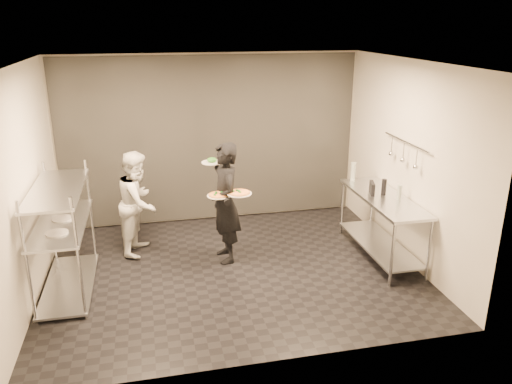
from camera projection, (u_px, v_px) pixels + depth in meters
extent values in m
cube|color=black|center=(233.00, 270.00, 6.91)|extent=(5.00, 4.00, 0.00)
cube|color=silver|center=(230.00, 63.00, 5.99)|extent=(5.00, 4.00, 0.00)
cube|color=beige|center=(211.00, 139.00, 8.30)|extent=(5.00, 0.00, 2.80)
cube|color=beige|center=(268.00, 236.00, 4.61)|extent=(5.00, 0.00, 2.80)
cube|color=beige|center=(25.00, 187.00, 5.94)|extent=(0.00, 4.00, 2.80)
cube|color=beige|center=(408.00, 163.00, 6.96)|extent=(0.00, 4.00, 2.80)
cube|color=silver|center=(211.00, 140.00, 8.27)|extent=(4.90, 0.04, 2.74)
cylinder|color=#ADAFB4|center=(27.00, 265.00, 5.46)|extent=(0.04, 0.04, 1.50)
cylinder|color=#ADAFB4|center=(50.00, 214.00, 6.88)|extent=(0.04, 0.04, 1.50)
cylinder|color=#ADAFB4|center=(79.00, 260.00, 5.57)|extent=(0.04, 0.04, 1.50)
cylinder|color=#ADAFB4|center=(91.00, 211.00, 6.99)|extent=(0.04, 0.04, 1.50)
cube|color=silver|center=(70.00, 284.00, 6.46)|extent=(0.60, 1.60, 0.03)
cube|color=silver|center=(61.00, 224.00, 6.18)|extent=(0.60, 1.60, 0.03)
cube|color=silver|center=(57.00, 189.00, 6.03)|extent=(0.60, 1.60, 0.03)
cylinder|color=silver|center=(57.00, 233.00, 5.85)|extent=(0.26, 0.26, 0.01)
cylinder|color=silver|center=(62.00, 219.00, 6.26)|extent=(0.26, 0.26, 0.01)
cylinder|color=#ADAFB4|center=(392.00, 255.00, 6.37)|extent=(0.04, 0.04, 0.90)
cylinder|color=#ADAFB4|center=(342.00, 208.00, 7.95)|extent=(0.04, 0.04, 0.90)
cylinder|color=#ADAFB4|center=(429.00, 251.00, 6.47)|extent=(0.04, 0.04, 0.90)
cylinder|color=#ADAFB4|center=(372.00, 205.00, 8.06)|extent=(0.04, 0.04, 0.90)
cube|color=silver|center=(379.00, 244.00, 7.30)|extent=(0.57, 1.71, 0.03)
cube|color=silver|center=(384.00, 198.00, 7.06)|extent=(0.60, 1.80, 0.04)
cylinder|color=#ADAFB4|center=(406.00, 142.00, 6.85)|extent=(0.02, 1.20, 0.02)
cylinder|color=#ADAFB4|center=(417.00, 158.00, 6.57)|extent=(0.01, 0.01, 0.22)
sphere|color=#ADAFB4|center=(416.00, 167.00, 6.61)|extent=(0.07, 0.07, 0.07)
cylinder|color=#ADAFB4|center=(404.00, 151.00, 6.89)|extent=(0.01, 0.01, 0.22)
sphere|color=#ADAFB4|center=(403.00, 160.00, 6.93)|extent=(0.07, 0.07, 0.07)
cylinder|color=#ADAFB4|center=(392.00, 145.00, 7.21)|extent=(0.01, 0.01, 0.22)
sphere|color=#ADAFB4|center=(391.00, 154.00, 7.26)|extent=(0.07, 0.07, 0.07)
imported|color=black|center=(225.00, 203.00, 6.97)|extent=(0.47, 0.67, 1.72)
imported|color=silver|center=(138.00, 203.00, 7.27)|extent=(0.78, 0.88, 1.53)
cylinder|color=silver|center=(219.00, 196.00, 6.75)|extent=(0.32, 0.32, 0.01)
cylinder|color=#B97D43|center=(219.00, 195.00, 6.75)|extent=(0.28, 0.28, 0.02)
cylinder|color=#C94F1A|center=(219.00, 194.00, 6.74)|extent=(0.25, 0.25, 0.01)
sphere|color=#135415|center=(219.00, 194.00, 6.74)|extent=(0.04, 0.04, 0.04)
cylinder|color=silver|center=(239.00, 194.00, 6.69)|extent=(0.33, 0.33, 0.01)
cylinder|color=#B97D43|center=(239.00, 193.00, 6.68)|extent=(0.29, 0.29, 0.02)
cylinder|color=#C94F1A|center=(239.00, 192.00, 6.68)|extent=(0.26, 0.26, 0.01)
sphere|color=#135415|center=(239.00, 191.00, 6.68)|extent=(0.04, 0.04, 0.04)
cylinder|color=silver|center=(212.00, 162.00, 7.06)|extent=(0.30, 0.30, 0.01)
ellipsoid|color=#1E5E17|center=(212.00, 160.00, 7.05)|extent=(0.13, 0.13, 0.07)
cube|color=black|center=(372.00, 188.00, 7.14)|extent=(0.12, 0.25, 0.18)
cylinder|color=gray|center=(353.00, 171.00, 7.72)|extent=(0.08, 0.08, 0.29)
cylinder|color=gray|center=(399.00, 192.00, 6.93)|extent=(0.06, 0.06, 0.20)
cylinder|color=black|center=(384.00, 187.00, 7.09)|extent=(0.07, 0.07, 0.23)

